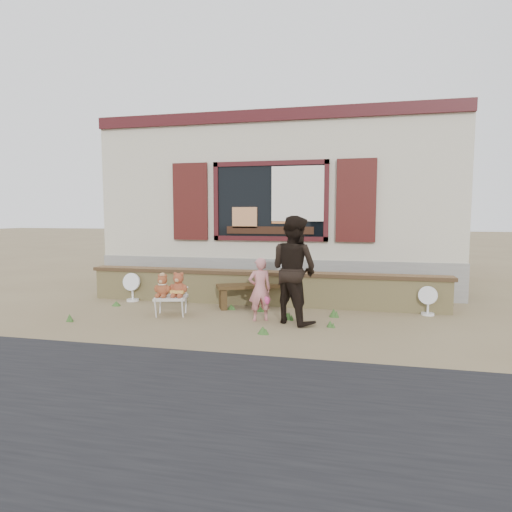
% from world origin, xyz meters
% --- Properties ---
extents(ground, '(80.00, 80.00, 0.00)m').
position_xyz_m(ground, '(0.00, 0.00, 0.00)').
color(ground, brown).
rests_on(ground, ground).
extents(asphalt_strip, '(80.00, 6.00, 0.01)m').
position_xyz_m(asphalt_strip, '(0.00, -5.00, 0.00)').
color(asphalt_strip, black).
rests_on(asphalt_strip, ground).
extents(shopfront, '(8.04, 5.13, 4.00)m').
position_xyz_m(shopfront, '(0.00, 4.49, 2.00)').
color(shopfront, '#A59B85').
rests_on(shopfront, ground).
extents(brick_wall, '(7.10, 0.36, 0.67)m').
position_xyz_m(brick_wall, '(0.00, 1.00, 0.34)').
color(brick_wall, tan).
rests_on(brick_wall, ground).
extents(bench, '(1.75, 1.07, 0.45)m').
position_xyz_m(bench, '(0.09, 0.80, 0.33)').
color(bench, '#382713').
rests_on(bench, ground).
extents(folding_chair, '(0.64, 0.60, 0.33)m').
position_xyz_m(folding_chair, '(-1.35, -0.21, 0.30)').
color(folding_chair, beige).
rests_on(folding_chair, ground).
extents(teddy_bear_left, '(0.35, 0.32, 0.41)m').
position_xyz_m(teddy_bear_left, '(-1.49, -0.25, 0.54)').
color(teddy_bear_left, brown).
rests_on(teddy_bear_left, folding_chair).
extents(teddy_bear_right, '(0.38, 0.35, 0.44)m').
position_xyz_m(teddy_bear_right, '(-1.21, -0.18, 0.55)').
color(teddy_bear_right, brown).
rests_on(teddy_bear_right, folding_chair).
extents(child, '(0.46, 0.39, 1.06)m').
position_xyz_m(child, '(0.25, -0.25, 0.53)').
color(child, '#D47E80').
rests_on(child, ground).
extents(adult, '(1.08, 1.02, 1.75)m').
position_xyz_m(adult, '(0.82, -0.25, 0.88)').
color(adult, black).
rests_on(adult, ground).
extents(fan_left, '(0.36, 0.25, 0.58)m').
position_xyz_m(fan_left, '(-2.62, 0.76, 0.29)').
color(fan_left, white).
rests_on(fan_left, ground).
extents(fan_right, '(0.34, 0.22, 0.52)m').
position_xyz_m(fan_right, '(3.07, 0.78, 0.26)').
color(fan_right, white).
rests_on(fan_right, ground).
extents(grass_tufts, '(4.41, 1.63, 0.16)m').
position_xyz_m(grass_tufts, '(-0.06, -0.09, 0.06)').
color(grass_tufts, '#355B24').
rests_on(grass_tufts, ground).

